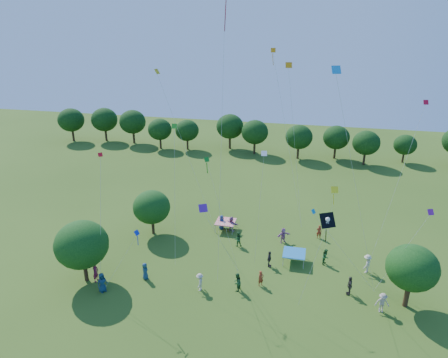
# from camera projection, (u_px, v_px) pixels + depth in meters

# --- Properties ---
(near_tree_west) EXTENTS (4.85, 4.85, 6.04)m
(near_tree_west) POSITION_uv_depth(u_px,v_px,m) (82.00, 245.00, 36.14)
(near_tree_west) COLOR #422B19
(near_tree_west) RESTS_ON ground
(near_tree_north) EXTENTS (4.18, 4.18, 5.23)m
(near_tree_north) POSITION_uv_depth(u_px,v_px,m) (152.00, 207.00, 44.67)
(near_tree_north) COLOR #422B19
(near_tree_north) RESTS_ON ground
(near_tree_east) EXTENTS (4.22, 4.22, 5.73)m
(near_tree_east) POSITION_uv_depth(u_px,v_px,m) (412.00, 268.00, 32.76)
(near_tree_east) COLOR #422B19
(near_tree_east) RESTS_ON ground
(treeline) EXTENTS (88.01, 8.77, 6.77)m
(treeline) POSITION_uv_depth(u_px,v_px,m) (266.00, 132.00, 72.19)
(treeline) COLOR #422B19
(treeline) RESTS_ON ground
(tent_red_stripe) EXTENTS (2.20, 2.20, 1.10)m
(tent_red_stripe) POSITION_uv_depth(u_px,v_px,m) (226.00, 222.00, 46.32)
(tent_red_stripe) COLOR red
(tent_red_stripe) RESTS_ON ground
(tent_blue) EXTENTS (2.20, 2.20, 1.10)m
(tent_blue) POSITION_uv_depth(u_px,v_px,m) (294.00, 253.00, 40.02)
(tent_blue) COLOR #1C6FB8
(tent_blue) RESTS_ON ground
(crowd_person_0) EXTENTS (0.93, 1.05, 1.88)m
(crowd_person_0) POSITION_uv_depth(u_px,v_px,m) (102.00, 283.00, 35.64)
(crowd_person_0) COLOR #1A354D
(crowd_person_0) RESTS_ON ground
(crowd_person_1) EXTENTS (0.46, 0.71, 1.90)m
(crowd_person_1) POSITION_uv_depth(u_px,v_px,m) (96.00, 272.00, 37.11)
(crowd_person_1) COLOR maroon
(crowd_person_1) RESTS_ON ground
(crowd_person_2) EXTENTS (0.93, 0.72, 1.66)m
(crowd_person_2) POSITION_uv_depth(u_px,v_px,m) (238.00, 239.00, 43.01)
(crowd_person_2) COLOR #255727
(crowd_person_2) RESTS_ON ground
(crowd_person_3) EXTENTS (1.07, 1.37, 1.92)m
(crowd_person_3) POSITION_uv_depth(u_px,v_px,m) (367.00, 264.00, 38.38)
(crowd_person_3) COLOR beige
(crowd_person_3) RESTS_ON ground
(crowd_person_4) EXTENTS (0.51, 1.02, 1.69)m
(crowd_person_4) POSITION_uv_depth(u_px,v_px,m) (269.00, 259.00, 39.37)
(crowd_person_4) COLOR #39302E
(crowd_person_4) RESTS_ON ground
(crowd_person_5) EXTENTS (1.77, 1.25, 1.80)m
(crowd_person_5) POSITION_uv_depth(u_px,v_px,m) (231.00, 224.00, 46.11)
(crowd_person_5) COLOR #955785
(crowd_person_5) RESTS_ON ground
(crowd_person_6) EXTENTS (0.79, 0.96, 1.71)m
(crowd_person_6) POSITION_uv_depth(u_px,v_px,m) (222.00, 222.00, 46.63)
(crowd_person_6) COLOR navy
(crowd_person_6) RESTS_ON ground
(crowd_person_7) EXTENTS (0.67, 0.65, 1.53)m
(crowd_person_7) POSITION_uv_depth(u_px,v_px,m) (261.00, 278.00, 36.51)
(crowd_person_7) COLOR maroon
(crowd_person_7) RESTS_ON ground
(crowd_person_8) EXTENTS (0.63, 0.91, 1.67)m
(crowd_person_8) POSITION_uv_depth(u_px,v_px,m) (326.00, 257.00, 39.80)
(crowd_person_8) COLOR #29612B
(crowd_person_8) RESTS_ON ground
(crowd_person_9) EXTENTS (1.23, 0.65, 1.81)m
(crowd_person_9) POSITION_uv_depth(u_px,v_px,m) (382.00, 303.00, 33.12)
(crowd_person_9) COLOR #B19C8E
(crowd_person_9) RESTS_ON ground
(crowd_person_10) EXTENTS (0.56, 1.10, 1.83)m
(crowd_person_10) POSITION_uv_depth(u_px,v_px,m) (350.00, 285.00, 35.29)
(crowd_person_10) COLOR #3C3530
(crowd_person_10) RESTS_ON ground
(crowd_person_11) EXTENTS (1.65, 1.42, 1.73)m
(crowd_person_11) POSITION_uv_depth(u_px,v_px,m) (283.00, 235.00, 43.71)
(crowd_person_11) COLOR #A25E93
(crowd_person_11) RESTS_ON ground
(crowd_person_12) EXTENTS (0.85, 0.93, 1.67)m
(crowd_person_12) POSITION_uv_depth(u_px,v_px,m) (145.00, 271.00, 37.48)
(crowd_person_12) COLOR navy
(crowd_person_12) RESTS_ON ground
(crowd_person_13) EXTENTS (0.64, 0.45, 1.59)m
(crowd_person_13) POSITION_uv_depth(u_px,v_px,m) (319.00, 232.00, 44.61)
(crowd_person_13) COLOR maroon
(crowd_person_13) RESTS_ON ground
(crowd_person_14) EXTENTS (0.66, 0.95, 1.76)m
(crowd_person_14) POSITION_uv_depth(u_px,v_px,m) (237.00, 282.00, 35.80)
(crowd_person_14) COLOR #214E24
(crowd_person_14) RESTS_ON ground
(crowd_person_15) EXTENTS (0.58, 1.15, 1.72)m
(crowd_person_15) POSITION_uv_depth(u_px,v_px,m) (200.00, 282.00, 35.86)
(crowd_person_15) COLOR beige
(crowd_person_15) RESTS_ON ground
(pirate_kite) EXTENTS (2.25, 1.07, 8.35)m
(pirate_kite) POSITION_uv_depth(u_px,v_px,m) (327.00, 222.00, 29.06)
(pirate_kite) COLOR black
(red_high_kite) EXTENTS (0.79, 5.49, 24.42)m
(red_high_kite) POSITION_uv_depth(u_px,v_px,m) (224.00, 43.00, 32.09)
(red_high_kite) COLOR red
(small_kite_0) EXTENTS (0.41, 2.64, 10.90)m
(small_kite_0) POSITION_uv_depth(u_px,v_px,m) (100.00, 191.00, 34.70)
(small_kite_0) COLOR red
(small_kite_1) EXTENTS (2.74, 0.64, 17.75)m
(small_kite_1) POSITION_uv_depth(u_px,v_px,m) (292.00, 103.00, 39.69)
(small_kite_1) COLOR orange
(small_kite_2) EXTENTS (0.72, 0.78, 6.92)m
(small_kite_2) POSITION_uv_depth(u_px,v_px,m) (334.00, 196.00, 37.79)
(small_kite_2) COLOR yellow
(small_kite_3) EXTENTS (2.27, 2.96, 11.80)m
(small_kite_3) POSITION_uv_depth(u_px,v_px,m) (216.00, 193.00, 31.82)
(small_kite_3) COLOR #157718
(small_kite_4) EXTENTS (3.50, 0.47, 5.84)m
(small_kite_4) POSITION_uv_depth(u_px,v_px,m) (132.00, 243.00, 32.30)
(small_kite_4) COLOR #132BC1
(small_kite_5) EXTENTS (3.49, 0.52, 7.84)m
(small_kite_5) POSITION_uv_depth(u_px,v_px,m) (420.00, 228.00, 31.43)
(small_kite_5) COLOR #83178A
(small_kite_6) EXTENTS (0.77, 0.57, 11.01)m
(small_kite_6) POSITION_uv_depth(u_px,v_px,m) (262.00, 178.00, 35.04)
(small_kite_6) COLOR white
(small_kite_7) EXTENTS (5.88, 2.11, 8.01)m
(small_kite_7) POSITION_uv_depth(u_px,v_px,m) (332.00, 236.00, 31.40)
(small_kite_7) COLOR #0D90C9
(small_kite_8) EXTENTS (3.66, 4.30, 15.10)m
(small_kite_8) POSITION_uv_depth(u_px,v_px,m) (408.00, 154.00, 35.06)
(small_kite_8) COLOR red
(small_kite_9) EXTENTS (4.58, 2.70, 18.88)m
(small_kite_9) POSITION_uv_depth(u_px,v_px,m) (281.00, 98.00, 41.91)
(small_kite_9) COLOR orange
(small_kite_10) EXTENTS (5.49, 1.47, 17.19)m
(small_kite_10) POSITION_uv_depth(u_px,v_px,m) (173.00, 114.00, 39.64)
(small_kite_10) COLOR yellow
(small_kite_11) EXTENTS (0.69, 2.84, 12.90)m
(small_kite_11) POSITION_uv_depth(u_px,v_px,m) (175.00, 161.00, 36.09)
(small_kite_11) COLOR #26911A
(small_kite_12) EXTENTS (5.45, 5.58, 18.94)m
(small_kite_12) POSITION_uv_depth(u_px,v_px,m) (349.00, 144.00, 26.28)
(small_kite_12) COLOR #1488CB
(small_kite_13) EXTENTS (2.67, 3.73, 8.03)m
(small_kite_13) POSITION_uv_depth(u_px,v_px,m) (208.00, 217.00, 31.84)
(small_kite_13) COLOR #5C1894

